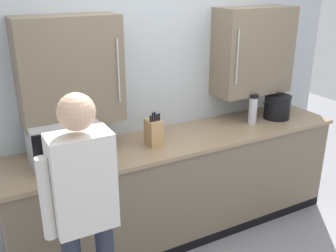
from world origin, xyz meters
The scene contains 7 objects.
back_wall_tiled centered at (0.00, 1.08, 1.43)m, with size 3.76×0.44×2.74m.
counter_unit centered at (0.00, 0.77, 0.47)m, with size 3.05×0.65×0.95m.
microwave_oven centered at (-1.01, 0.81, 1.11)m, with size 0.49×0.39×0.31m.
thermos_flask centered at (0.77, 0.76, 1.09)m, with size 0.08×0.08×0.28m.
knife_block centered at (-0.27, 0.74, 1.06)m, with size 0.11×0.15×0.29m.
stock_pot centered at (1.08, 0.76, 1.07)m, with size 0.35×0.26×0.26m.
person_figure centered at (-1.09, -0.02, 1.02)m, with size 0.44×0.63×1.70m.
Camera 1 is at (-1.56, -1.90, 2.24)m, focal length 41.49 mm.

